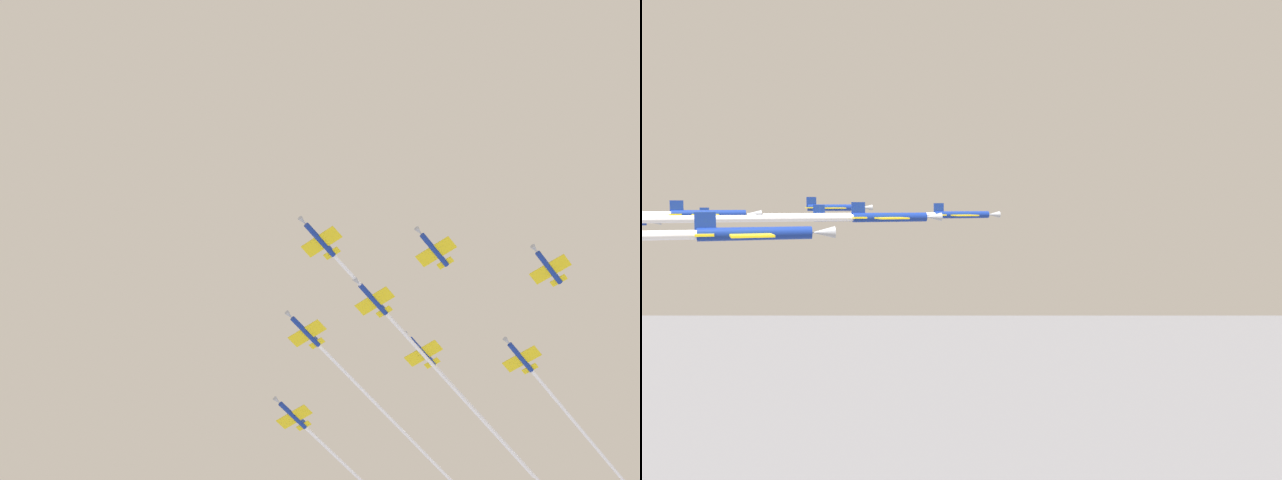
# 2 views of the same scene
# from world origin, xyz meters

# --- Properties ---
(jet_lead) EXTENTS (75.72, 17.18, 2.79)m
(jet_lead) POSITION_xyz_m (15.87, 3.91, 185.01)
(jet_lead) COLOR navy
(jet_port_inner) EXTENTS (13.50, 10.02, 2.79)m
(jet_port_inner) POSITION_xyz_m (15.37, -15.98, 186.26)
(jet_port_inner) COLOR navy
(jet_starboard_inner) EXTENTS (76.98, 17.40, 2.79)m
(jet_starboard_inner) POSITION_xyz_m (32.31, 26.58, 185.10)
(jet_starboard_inner) COLOR navy
(jet_port_outer) EXTENTS (84.03, 18.63, 2.79)m
(jet_port_outer) POSITION_xyz_m (40.79, 8.25, 184.71)
(jet_port_outer) COLOR navy
(jet_starboard_outer) EXTENTS (13.50, 10.02, 2.79)m
(jet_starboard_outer) POSITION_xyz_m (37.94, -31.85, 184.11)
(jet_starboard_outer) COLOR navy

